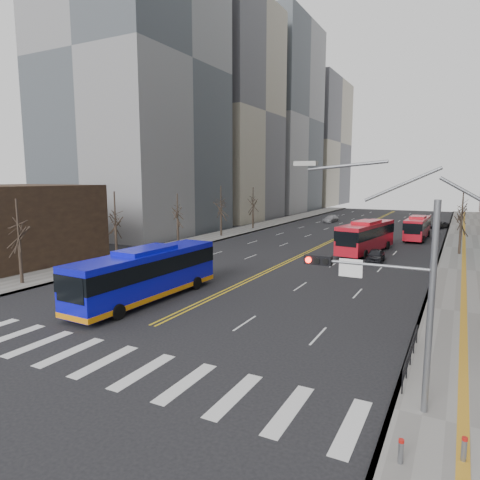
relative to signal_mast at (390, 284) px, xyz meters
name	(u,v)px	position (x,y,z in m)	size (l,w,h in m)	color
ground	(87,357)	(-13.77, -2.00, -4.86)	(220.00, 220.00, 0.00)	black
sidewalk_right	(473,249)	(3.73, 43.00, -4.78)	(7.00, 130.00, 0.15)	slate
sidewalk_left	(231,233)	(-30.27, 43.00, -4.78)	(5.00, 130.00, 0.15)	slate
crosswalk	(87,357)	(-13.77, -2.00, -4.85)	(26.70, 4.00, 0.01)	silver
centerline	(350,232)	(-13.77, 53.00, -4.85)	(0.55, 100.00, 0.01)	gold
office_towers	(373,94)	(-13.64, 66.51, 19.07)	(83.00, 134.00, 58.00)	gray
signal_mast	(390,284)	(0.00, 0.00, 0.00)	(5.37, 0.37, 9.39)	gray
pedestrian_railing	(411,351)	(0.53, 4.00, -4.03)	(0.06, 6.06, 1.02)	black
bollards	(456,441)	(2.50, -2.16, -4.30)	(2.87, 3.17, 0.78)	gray
street_trees	(256,209)	(-20.94, 32.55, 0.02)	(35.20, 47.20, 7.60)	black
blue_bus	(147,273)	(-17.58, 7.21, -2.85)	(3.35, 13.30, 3.82)	#0D0FCF
red_bus_near	(366,235)	(-7.61, 34.72, -2.75)	(4.62, 12.34, 3.80)	red
red_bus_far	(417,226)	(-3.30, 49.38, -2.97)	(2.95, 10.71, 3.39)	red
car_white	(136,260)	(-26.27, 15.96, -4.19)	(1.42, 4.07, 1.34)	silver
car_dark_mid	(375,256)	(-5.53, 29.30, -4.17)	(1.62, 4.02, 1.37)	black
car_silver	(331,219)	(-20.93, 67.38, -4.18)	(1.91, 4.69, 1.36)	#9E9EA3
car_dark_far	(438,225)	(-1.27, 65.58, -4.25)	(2.00, 4.35, 1.21)	black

